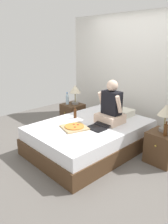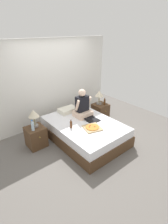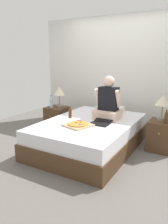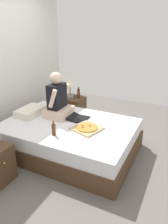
# 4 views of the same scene
# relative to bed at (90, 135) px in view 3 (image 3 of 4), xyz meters

# --- Properties ---
(ground_plane) EXTENTS (5.90, 5.90, 0.00)m
(ground_plane) POSITION_rel_bed_xyz_m (0.00, 0.00, -0.25)
(ground_plane) COLOR #66605B
(wall_back) EXTENTS (3.90, 0.12, 2.50)m
(wall_back) POSITION_rel_bed_xyz_m (0.00, 1.44, 1.00)
(wall_back) COLOR silver
(wall_back) RESTS_ON ground
(bed) EXTENTS (1.50, 2.16, 0.51)m
(bed) POSITION_rel_bed_xyz_m (0.00, 0.00, 0.00)
(bed) COLOR #4C331E
(bed) RESTS_ON ground
(nightstand_left) EXTENTS (0.44, 0.47, 0.53)m
(nightstand_left) POSITION_rel_bed_xyz_m (-1.13, 0.54, 0.02)
(nightstand_left) COLOR #4C331E
(nightstand_left) RESTS_ON ground
(lamp_on_left_nightstand) EXTENTS (0.26, 0.26, 0.45)m
(lamp_on_left_nightstand) POSITION_rel_bed_xyz_m (-1.09, 0.59, 0.61)
(lamp_on_left_nightstand) COLOR gray
(lamp_on_left_nightstand) RESTS_ON nightstand_left
(water_bottle) EXTENTS (0.07, 0.07, 0.28)m
(water_bottle) POSITION_rel_bed_xyz_m (-1.21, 0.45, 0.39)
(water_bottle) COLOR silver
(water_bottle) RESTS_ON nightstand_left
(nightstand_right) EXTENTS (0.44, 0.47, 0.53)m
(nightstand_right) POSITION_rel_bed_xyz_m (1.13, 0.54, 0.02)
(nightstand_right) COLOR #4C331E
(nightstand_right) RESTS_ON ground
(lamp_on_right_nightstand) EXTENTS (0.26, 0.26, 0.45)m
(lamp_on_right_nightstand) POSITION_rel_bed_xyz_m (1.10, 0.59, 0.61)
(lamp_on_right_nightstand) COLOR gray
(lamp_on_right_nightstand) RESTS_ON nightstand_right
(beer_bottle) EXTENTS (0.06, 0.06, 0.23)m
(beer_bottle) POSITION_rel_bed_xyz_m (1.20, 0.44, 0.38)
(beer_bottle) COLOR #512D14
(beer_bottle) RESTS_ON nightstand_right
(pillow) EXTENTS (0.52, 0.34, 0.12)m
(pillow) POSITION_rel_bed_xyz_m (0.04, 0.80, 0.32)
(pillow) COLOR silver
(pillow) RESTS_ON bed
(person_seated) EXTENTS (0.47, 0.40, 0.78)m
(person_seated) POSITION_rel_bed_xyz_m (0.20, 0.32, 0.54)
(person_seated) COLOR beige
(person_seated) RESTS_ON bed
(laptop) EXTENTS (0.32, 0.42, 0.07)m
(laptop) POSITION_rel_bed_xyz_m (0.23, -0.04, 0.28)
(laptop) COLOR black
(laptop) RESTS_ON bed
(pizza_box) EXTENTS (0.50, 0.50, 0.05)m
(pizza_box) POSITION_rel_bed_xyz_m (-0.04, -0.35, 0.28)
(pizza_box) COLOR tan
(pizza_box) RESTS_ON bed
(beer_bottle_on_bed) EXTENTS (0.06, 0.06, 0.22)m
(beer_bottle_on_bed) POSITION_rel_bed_xyz_m (-0.42, -0.00, 0.35)
(beer_bottle_on_bed) COLOR #4C2811
(beer_bottle_on_bed) RESTS_ON bed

